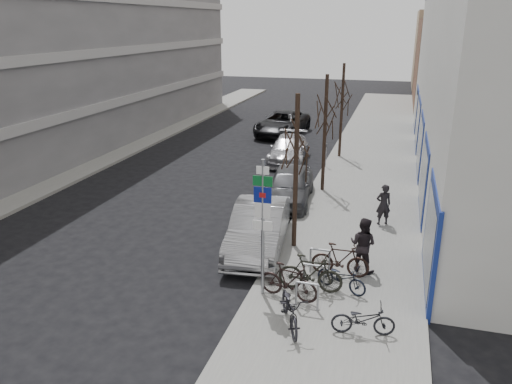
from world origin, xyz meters
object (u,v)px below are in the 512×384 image
Objects in this scene: tree_far at (343,88)px; parked_car_back at (289,149)px; meter_mid at (308,182)px; meter_back at (326,153)px; pedestrian_near at (383,205)px; highway_sign_pole at (263,220)px; bike_mid_curb at (342,275)px; tree_near at (297,136)px; bike_near_left at (290,306)px; meter_front at (279,229)px; tree_mid at (326,106)px; bike_far_curb at (363,317)px; parked_car_mid at (290,185)px; bike_near_right at (289,281)px; bike_mid_inner at (310,273)px; lane_car at (282,123)px; bike_far_inner at (340,260)px; pedestrian_far at (363,244)px; parked_car_front at (259,228)px; bike_rack at (314,274)px.

parked_car_back is (-2.75, -1.47, -3.38)m from tree_far.
parked_car_back reaches higher than meter_mid.
meter_back is 0.78× the size of pedestrian_near.
highway_sign_pole reaches higher than meter_back.
bike_mid_curb is at bearing -72.43° from meter_mid.
tree_near is 6.00m from bike_near_left.
tree_mid is at bearing 86.32° from meter_front.
parked_car_mid reaches higher than bike_far_curb.
tree_near is at bearing 21.30° from bike_near_right.
bike_mid_inner is 0.32× the size of lane_car.
highway_sign_pole is 2.17× the size of bike_near_left.
bike_near_left is 16.82m from parked_car_back.
bike_far_inner is 1.01× the size of pedestrian_far.
meter_back is at bearing 92.45° from tree_near.
lane_car is (-2.01, 6.98, 0.11)m from parked_car_back.
bike_mid_inner is 0.41× the size of parked_car_mid.
bike_far_curb is 7.62m from pedestrian_near.
highway_sign_pole reaches higher than pedestrian_near.
tree_near is 5.95m from meter_mid.
parked_car_front reaches higher than bike_mid_inner.
tree_far reaches higher than bike_near_right.
parked_car_back is (-2.30, 6.53, -0.19)m from meter_mid.
tree_far reaches higher than bike_rack.
tree_far is at bearing 13.97° from bike_near_right.
parked_car_front is at bearing -95.13° from tree_far.
lane_car is (-4.56, 22.02, -1.63)m from highway_sign_pole.
tree_far is 2.84× the size of bike_near_left.
tree_near reaches higher than parked_car_front.
tree_mid is at bearing 90.00° from tree_near.
bike_mid_curb is 14.99m from parked_car_back.
parked_car_front is at bearing 64.32° from bike_far_inner.
bike_mid_inner is 1.17× the size of pedestrian_near.
bike_near_left is at bearing -50.85° from highway_sign_pole.
bike_near_right is at bearing -85.78° from meter_back.
parked_car_back is (-3.67, 16.41, -0.02)m from bike_near_left.
meter_front is 3.29m from bike_mid_curb.
tree_near is at bearing 10.52° from parked_car_front.
tree_near is 3.03× the size of bike_far_inner.
pedestrian_far is at bearing -63.31° from parked_car_mid.
pedestrian_far is at bearing -20.29° from parked_car_front.
parked_car_mid reaches higher than bike_near_right.
bike_mid_curb is at bearing -42.03° from meter_front.
meter_front is at bearing 27.96° from bike_far_curb.
parked_car_back is 2.75× the size of pedestrian_far.
bike_far_curb is at bearing -66.22° from lane_car.
tree_mid is at bearing -83.58° from meter_back.
meter_front is (-0.45, -13.50, -3.19)m from tree_far.
bike_mid_inner is at bearing 61.51° from bike_near_left.
bike_mid_curb is 1.00× the size of bike_far_curb.
meter_mid is at bearing -75.95° from parked_car_back.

